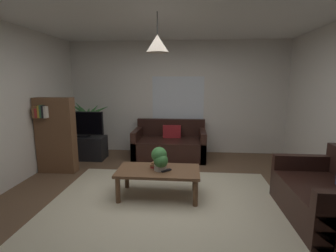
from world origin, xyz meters
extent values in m
cube|color=brown|center=(0.00, 0.00, -0.01)|extent=(5.04, 5.24, 0.02)
cube|color=beige|center=(0.00, -0.20, 0.00)|extent=(3.28, 2.88, 0.01)
cube|color=silver|center=(0.00, 2.65, 1.30)|extent=(5.16, 0.06, 2.60)
cube|color=white|center=(0.00, 0.00, 2.61)|extent=(5.04, 5.24, 0.02)
cube|color=white|center=(0.03, 2.62, 1.30)|extent=(1.20, 0.01, 0.99)
cube|color=black|center=(-0.12, 2.08, 0.21)|extent=(1.56, 0.88, 0.42)
cube|color=black|center=(-0.12, 2.46, 0.62)|extent=(1.56, 0.12, 0.40)
cube|color=black|center=(-0.84, 2.08, 0.32)|extent=(0.12, 0.88, 0.64)
cube|color=black|center=(0.60, 2.08, 0.32)|extent=(0.12, 0.88, 0.64)
cube|color=maroon|center=(-0.08, 2.28, 0.56)|extent=(0.41, 0.15, 0.28)
cube|color=black|center=(1.98, -0.25, 0.21)|extent=(0.88, 1.34, 0.42)
cube|color=black|center=(1.98, 0.36, 0.32)|extent=(0.88, 0.12, 0.64)
cube|color=brown|center=(-0.13, 0.20, 0.40)|extent=(1.20, 0.63, 0.04)
cylinder|color=brown|center=(-0.68, -0.06, 0.19)|extent=(0.07, 0.07, 0.38)
cylinder|color=brown|center=(0.41, -0.06, 0.19)|extent=(0.07, 0.07, 0.38)
cylinder|color=brown|center=(-0.68, 0.45, 0.19)|extent=(0.07, 0.07, 0.38)
cylinder|color=brown|center=(0.41, 0.45, 0.19)|extent=(0.07, 0.07, 0.38)
cube|color=#B22D2D|center=(-0.18, 0.28, 0.43)|extent=(0.16, 0.15, 0.03)
cube|color=#99663F|center=(-0.19, 0.28, 0.46)|extent=(0.14, 0.11, 0.03)
cube|color=#99663F|center=(-0.18, 0.29, 0.49)|extent=(0.14, 0.12, 0.02)
cube|color=black|center=(-0.02, 0.14, 0.43)|extent=(0.16, 0.14, 0.02)
cylinder|color=beige|center=(-0.10, 0.18, 0.46)|extent=(0.18, 0.18, 0.08)
sphere|color=#3D7F3D|center=(-0.09, 0.15, 0.57)|extent=(0.21, 0.21, 0.21)
sphere|color=#3D7F3D|center=(-0.12, 0.19, 0.64)|extent=(0.23, 0.23, 0.23)
cube|color=black|center=(-1.97, 1.87, 0.25)|extent=(0.90, 0.44, 0.50)
cube|color=black|center=(-1.97, 1.85, 0.80)|extent=(0.89, 0.05, 0.50)
cube|color=black|center=(-1.97, 1.82, 0.80)|extent=(0.85, 0.00, 0.46)
cube|color=black|center=(-1.97, 1.85, 0.52)|extent=(0.24, 0.16, 0.04)
cylinder|color=#B77051|center=(-2.04, 2.32, 0.15)|extent=(0.32, 0.32, 0.30)
cylinder|color=brown|center=(-2.04, 2.32, 0.60)|extent=(0.05, 0.05, 0.61)
cone|color=#3D7F3D|center=(-1.80, 2.35, 1.01)|extent=(0.54, 0.16, 0.31)
cone|color=#3D7F3D|center=(-1.96, 2.45, 1.01)|extent=(0.25, 0.34, 0.33)
cone|color=#3D7F3D|center=(-2.11, 2.49, 0.97)|extent=(0.20, 0.38, 0.26)
cone|color=#3D7F3D|center=(-2.24, 2.41, 1.05)|extent=(0.47, 0.28, 0.39)
cone|color=#3D7F3D|center=(-2.21, 2.20, 1.06)|extent=(0.42, 0.35, 0.42)
cone|color=#3D7F3D|center=(-2.13, 2.12, 0.99)|extent=(0.22, 0.46, 0.30)
cone|color=#3D7F3D|center=(-1.93, 2.15, 0.98)|extent=(0.27, 0.44, 0.31)
cube|color=brown|center=(-2.15, 1.06, 0.70)|extent=(0.70, 0.22, 1.40)
cube|color=#99663F|center=(-2.43, 0.94, 1.15)|extent=(0.04, 0.16, 0.21)
cube|color=#B22D2D|center=(-2.38, 0.94, 1.13)|extent=(0.05, 0.16, 0.17)
cube|color=gold|center=(-2.33, 0.94, 1.16)|extent=(0.03, 0.16, 0.22)
cube|color=#387247|center=(-2.30, 0.94, 1.16)|extent=(0.03, 0.16, 0.23)
cube|color=black|center=(-2.26, 0.94, 1.16)|extent=(0.03, 0.16, 0.22)
cube|color=beige|center=(-2.21, 0.94, 1.15)|extent=(0.05, 0.16, 0.21)
cylinder|color=black|center=(-0.13, 0.20, 2.45)|extent=(0.01, 0.01, 0.29)
cone|color=beige|center=(-0.13, 0.20, 2.19)|extent=(0.31, 0.31, 0.23)
camera|label=1|loc=(0.31, -3.28, 1.71)|focal=26.82mm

